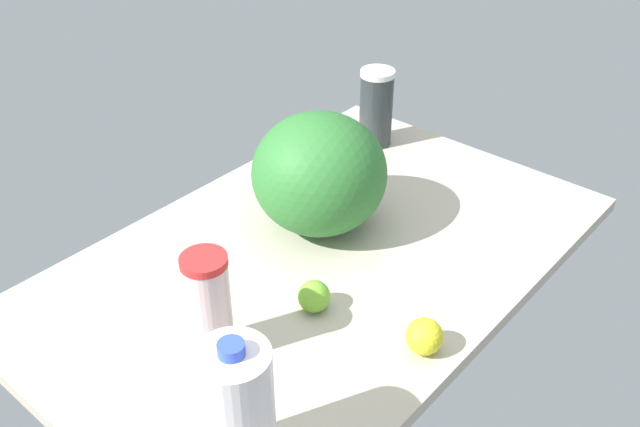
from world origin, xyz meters
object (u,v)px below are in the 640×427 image
lemon_near_front (424,336)px  lime_beside_bowl (314,296)px  watermelon (319,174)px  tumbler_cup (209,306)px  shaker_bottle (376,107)px  milk_jug (237,412)px  lemon_loose (272,164)px

lemon_near_front → lime_beside_bowl: bearing=-78.7°
watermelon → lime_beside_bowl: (21.37, 17.17, -9.77)cm
tumbler_cup → lime_beside_bowl: 21.58cm
shaker_bottle → lemon_near_front: shaker_bottle is taller
shaker_bottle → lemon_near_front: bearing=43.5°
tumbler_cup → lime_beside_bowl: size_ratio=3.34×
milk_jug → lime_beside_bowl: (-32.29, -14.28, -8.24)cm
watermelon → tumbler_cup: watermelon is taller
lime_beside_bowl → lemon_near_front: lemon_near_front is taller
lemon_loose → lemon_near_front: bearing=67.6°
shaker_bottle → lemon_loose: bearing=-15.3°
shaker_bottle → lemon_loose: 31.66cm
milk_jug → lemon_near_front: (-36.55, 7.01, -8.02)cm
lemon_loose → watermelon: bearing=70.5°
milk_jug → lime_beside_bowl: bearing=-156.1°
watermelon → tumbler_cup: (40.82, 11.16, -2.64)cm
watermelon → lemon_loose: size_ratio=3.87×
lemon_near_front → lemon_loose: size_ratio=0.89×
lime_beside_bowl → lemon_loose: size_ratio=0.83×
lime_beside_bowl → lemon_loose: lemon_loose is taller
lime_beside_bowl → shaker_bottle: bearing=-152.5°
lime_beside_bowl → lemon_near_front: bearing=101.3°
watermelon → lemon_loose: bearing=-109.5°
shaker_bottle → tumbler_cup: bearing=17.5°
watermelon → milk_jug: bearing=30.4°
watermelon → shaker_bottle: size_ratio=1.41×
milk_jug → lime_beside_bowl: size_ratio=3.97×
shaker_bottle → tumbler_cup: (78.42, 24.66, 0.14)cm
watermelon → milk_jug: size_ratio=1.17×
shaker_bottle → milk_jug: (91.26, 44.96, 1.24)cm
tumbler_cup → lime_beside_bowl: tumbler_cup is taller
shaker_bottle → lemon_near_front: size_ratio=3.07×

